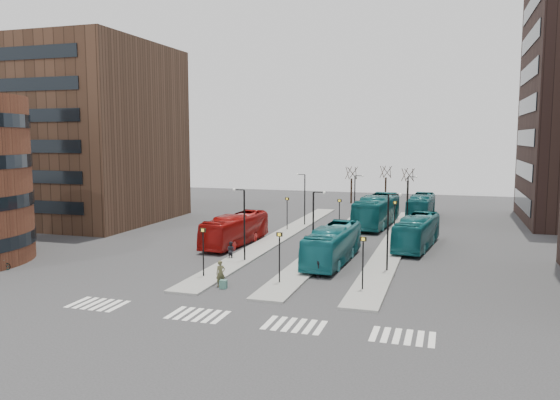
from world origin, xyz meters
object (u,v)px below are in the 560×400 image
(teal_bus_c, at_px, (417,232))
(commuter_c, at_px, (324,261))
(teal_bus_a, at_px, (333,245))
(teal_bus_b, at_px, (377,211))
(suitcase, at_px, (223,284))
(bicycle_far, at_px, (1,264))
(teal_bus_d, at_px, (421,207))
(commuter_a, at_px, (231,250))
(red_bus, at_px, (235,230))
(commuter_b, at_px, (318,266))
(traveller, at_px, (221,273))

(teal_bus_c, relative_size, commuter_c, 6.26)
(teal_bus_a, height_order, teal_bus_b, teal_bus_b)
(teal_bus_a, relative_size, teal_bus_b, 0.84)
(suitcase, xyz_separation_m, bicycle_far, (-19.19, -0.22, 0.12))
(teal_bus_d, xyz_separation_m, commuter_a, (-14.51, -29.42, -0.79))
(red_bus, relative_size, bicycle_far, 6.67)
(teal_bus_c, relative_size, bicycle_far, 6.82)
(commuter_c, xyz_separation_m, bicycle_far, (-24.87, -6.83, -0.46))
(teal_bus_c, height_order, teal_bus_d, teal_bus_d)
(red_bus, bearing_deg, commuter_c, -33.64)
(commuter_a, xyz_separation_m, bicycle_far, (-16.12, -9.00, -0.36))
(teal_bus_d, distance_m, commuter_b, 33.87)
(teal_bus_c, xyz_separation_m, teal_bus_d, (-0.63, 19.49, 0.04))
(suitcase, xyz_separation_m, teal_bus_a, (5.66, 10.12, 1.25))
(teal_bus_d, height_order, traveller, teal_bus_d)
(red_bus, bearing_deg, commuter_b, -39.22)
(traveller, distance_m, bicycle_far, 18.80)
(teal_bus_c, bearing_deg, suitcase, -115.68)
(commuter_b, bearing_deg, teal_bus_b, -20.30)
(commuter_a, bearing_deg, commuter_c, -175.07)
(red_bus, xyz_separation_m, teal_bus_d, (16.54, 23.32, 0.07))
(red_bus, bearing_deg, teal_bus_a, -20.03)
(commuter_b, bearing_deg, teal_bus_a, -17.97)
(bicycle_far, bearing_deg, teal_bus_b, -47.20)
(teal_bus_c, distance_m, bicycle_far, 36.55)
(commuter_c, bearing_deg, commuter_a, -77.98)
(traveller, xyz_separation_m, commuter_c, (6.10, 6.14, -0.05))
(commuter_b, bearing_deg, bicycle_far, 83.52)
(bicycle_far, bearing_deg, teal_bus_a, -74.51)
(red_bus, xyz_separation_m, teal_bus_a, (10.76, -4.75, 0.04))
(commuter_a, height_order, commuter_c, commuter_c)
(teal_bus_b, xyz_separation_m, commuter_c, (-1.02, -23.92, -0.96))
(teal_bus_c, bearing_deg, commuter_a, -139.60)
(teal_bus_b, bearing_deg, commuter_a, -109.64)
(teal_bus_d, bearing_deg, commuter_b, -97.06)
(teal_bus_b, height_order, traveller, teal_bus_b)
(suitcase, xyz_separation_m, commuter_c, (5.68, 6.61, 0.58))
(teal_bus_b, relative_size, commuter_c, 7.48)
(teal_bus_a, bearing_deg, bicycle_far, -155.25)
(commuter_b, xyz_separation_m, bicycle_far, (-24.85, -5.05, -0.45))
(teal_bus_b, bearing_deg, red_bus, -122.47)
(traveller, height_order, commuter_c, traveller)
(commuter_c, bearing_deg, traveller, -18.87)
(commuter_a, bearing_deg, red_bus, -52.71)
(teal_bus_b, height_order, bicycle_far, teal_bus_b)
(commuter_a, bearing_deg, teal_bus_b, -95.36)
(teal_bus_a, xyz_separation_m, commuter_b, (-0.00, -5.29, -0.68))
(bicycle_far, bearing_deg, commuter_a, -67.93)
(suitcase, distance_m, teal_bus_d, 39.89)
(traveller, bearing_deg, teal_bus_a, 17.30)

